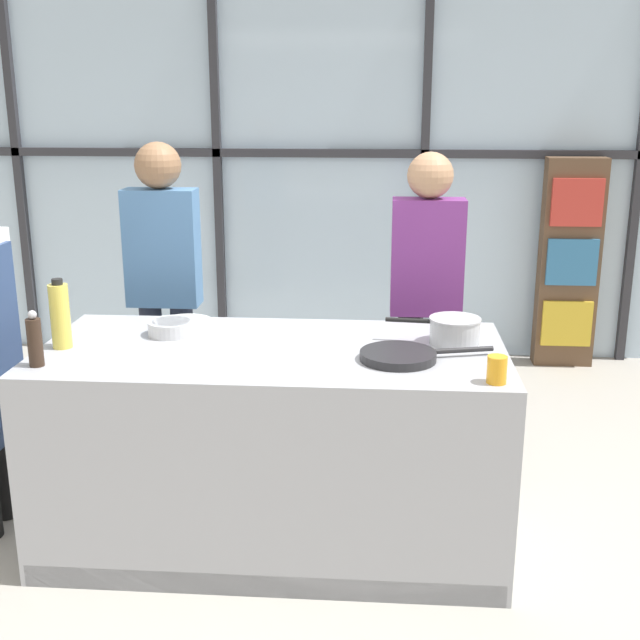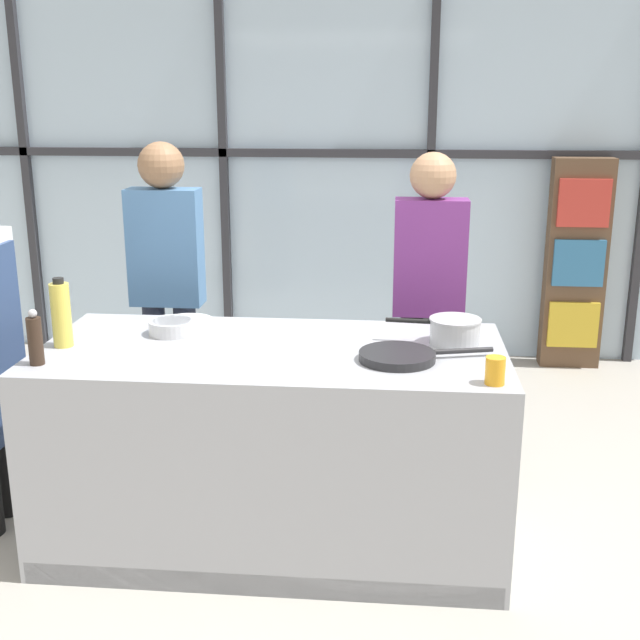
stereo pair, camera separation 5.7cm
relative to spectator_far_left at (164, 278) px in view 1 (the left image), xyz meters
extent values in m
plane|color=#ADA89E|center=(0.70, -0.87, -1.01)|extent=(18.00, 18.00, 0.00)
cube|color=silver|center=(0.70, 1.92, 0.39)|extent=(6.40, 0.04, 2.80)
cube|color=#2D2D33|center=(0.70, 1.87, 0.53)|extent=(6.40, 0.06, 0.06)
cube|color=#2D2D33|center=(-1.60, 1.87, 0.39)|extent=(0.06, 0.06, 2.80)
cube|color=#2D2D33|center=(-0.07, 1.87, 0.39)|extent=(0.06, 0.06, 2.80)
cube|color=#2D2D33|center=(1.47, 1.87, 0.39)|extent=(0.06, 0.06, 2.80)
cube|color=#2D2D33|center=(3.00, 1.87, 0.39)|extent=(0.06, 0.06, 2.80)
cube|color=brown|center=(2.53, 1.74, -0.25)|extent=(0.43, 0.16, 1.53)
cube|color=gold|center=(2.53, 1.65, -0.67)|extent=(0.36, 0.03, 0.34)
cube|color=teal|center=(2.53, 1.65, -0.22)|extent=(0.36, 0.03, 0.34)
cube|color=red|center=(2.53, 1.65, 0.21)|extent=(0.36, 0.03, 0.34)
cube|color=#A8AAB2|center=(0.70, -0.87, -0.56)|extent=(2.00, 0.93, 0.91)
cube|color=black|center=(1.36, -0.87, -0.11)|extent=(0.52, 0.52, 0.01)
cube|color=black|center=(0.70, -1.32, -0.96)|extent=(1.96, 0.03, 0.10)
cylinder|color=#38383D|center=(1.23, -0.99, -0.10)|extent=(0.13, 0.13, 0.01)
cylinder|color=#38383D|center=(1.48, -0.99, -0.10)|extent=(0.13, 0.13, 0.01)
cylinder|color=#38383D|center=(1.23, -0.74, -0.10)|extent=(0.13, 0.13, 0.01)
cylinder|color=#38383D|center=(1.48, -0.74, -0.10)|extent=(0.13, 0.13, 0.01)
cube|color=navy|center=(-0.51, -0.86, -0.13)|extent=(0.02, 0.38, 0.88)
cylinder|color=#232838|center=(0.09, 0.00, -0.58)|extent=(0.12, 0.12, 0.86)
cylinder|color=#232838|center=(-0.09, 0.00, -0.58)|extent=(0.12, 0.12, 0.86)
cube|color=#4C7AAD|center=(0.00, 0.00, 0.16)|extent=(0.38, 0.17, 0.62)
sphere|color=#8C6647|center=(0.00, 0.00, 0.59)|extent=(0.24, 0.24, 0.24)
cylinder|color=black|center=(1.48, 0.00, -0.59)|extent=(0.12, 0.12, 0.84)
cylinder|color=black|center=(1.32, 0.00, -0.59)|extent=(0.12, 0.12, 0.84)
cube|color=#7A3384|center=(1.40, 0.00, 0.13)|extent=(0.37, 0.17, 0.61)
sphere|color=tan|center=(1.40, 0.00, 0.55)|extent=(0.24, 0.24, 0.24)
cylinder|color=#232326|center=(1.23, -0.99, -0.08)|extent=(0.31, 0.31, 0.04)
cylinder|color=#B26B2D|center=(1.23, -0.99, -0.07)|extent=(0.24, 0.24, 0.01)
cylinder|color=#232326|center=(1.51, -0.92, -0.07)|extent=(0.25, 0.08, 0.02)
cylinder|color=silver|center=(1.48, -0.74, -0.04)|extent=(0.22, 0.22, 0.11)
cylinder|color=silver|center=(1.48, -0.74, 0.01)|extent=(0.22, 0.22, 0.01)
cylinder|color=black|center=(1.28, -0.72, -0.01)|extent=(0.20, 0.04, 0.02)
cylinder|color=white|center=(0.24, -0.52, -0.09)|extent=(0.25, 0.25, 0.01)
cylinder|color=silver|center=(0.22, -0.71, -0.07)|extent=(0.21, 0.21, 0.06)
cylinder|color=#4C4C51|center=(0.22, -0.71, -0.04)|extent=(0.18, 0.18, 0.01)
cylinder|color=#E0CC4C|center=(-0.20, -0.93, 0.04)|extent=(0.08, 0.08, 0.28)
cylinder|color=black|center=(-0.20, -0.93, 0.19)|extent=(0.05, 0.05, 0.02)
cylinder|color=#332319|center=(-0.21, -1.17, 0.00)|extent=(0.06, 0.06, 0.20)
sphere|color=#B2B2B7|center=(-0.21, -1.17, 0.11)|extent=(0.04, 0.04, 0.04)
cylinder|color=orange|center=(1.60, -1.24, -0.05)|extent=(0.08, 0.08, 0.11)
camera|label=1|loc=(1.15, -4.12, 0.95)|focal=45.00mm
camera|label=2|loc=(1.21, -4.12, 0.95)|focal=45.00mm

